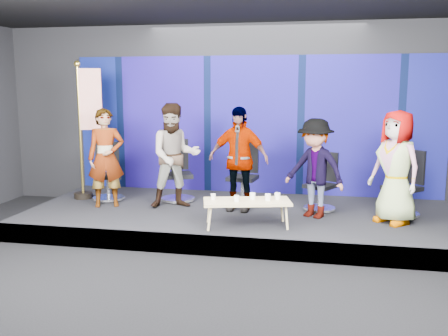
# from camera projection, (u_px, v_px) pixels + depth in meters

# --- Properties ---
(ground) EXTENTS (10.00, 10.00, 0.00)m
(ground) POSITION_uv_depth(u_px,v_px,m) (207.00, 285.00, 5.94)
(ground) COLOR black
(ground) RESTS_ON ground
(room_walls) EXTENTS (10.02, 8.02, 3.51)m
(room_walls) POSITION_uv_depth(u_px,v_px,m) (206.00, 78.00, 5.54)
(room_walls) COLOR black
(room_walls) RESTS_ON ground
(riser) EXTENTS (7.00, 3.00, 0.30)m
(riser) POSITION_uv_depth(u_px,v_px,m) (241.00, 219.00, 8.33)
(riser) COLOR black
(riser) RESTS_ON ground
(backdrop) EXTENTS (7.00, 0.08, 2.60)m
(backdrop) POSITION_uv_depth(u_px,v_px,m) (254.00, 125.00, 9.50)
(backdrop) COLOR #06154F
(backdrop) RESTS_ON riser
(chair_a) EXTENTS (0.77, 0.77, 1.03)m
(chair_a) POSITION_uv_depth(u_px,v_px,m) (108.00, 181.00, 9.02)
(chair_a) COLOR silver
(chair_a) RESTS_ON riser
(panelist_a) EXTENTS (0.72, 0.61, 1.67)m
(panelist_a) POSITION_uv_depth(u_px,v_px,m) (106.00, 158.00, 8.45)
(panelist_a) COLOR black
(panelist_a) RESTS_ON riser
(chair_b) EXTENTS (0.81, 0.81, 1.09)m
(chair_b) POSITION_uv_depth(u_px,v_px,m) (178.00, 181.00, 8.95)
(chair_b) COLOR silver
(chair_b) RESTS_ON riser
(panelist_b) EXTENTS (1.05, 0.95, 1.76)m
(panelist_b) POSITION_uv_depth(u_px,v_px,m) (175.00, 156.00, 8.36)
(panelist_b) COLOR black
(panelist_b) RESTS_ON riser
(chair_c) EXTENTS (0.67, 0.67, 1.06)m
(chair_c) POSITION_uv_depth(u_px,v_px,m) (243.00, 184.00, 8.75)
(chair_c) COLOR silver
(chair_c) RESTS_ON riser
(panelist_c) EXTENTS (1.05, 0.54, 1.72)m
(panelist_c) POSITION_uv_depth(u_px,v_px,m) (238.00, 159.00, 8.17)
(panelist_c) COLOR black
(panelist_c) RESTS_ON riser
(chair_d) EXTENTS (0.73, 0.73, 0.96)m
(chair_d) POSITION_uv_depth(u_px,v_px,m) (321.00, 191.00, 8.28)
(chair_d) COLOR silver
(chair_d) RESTS_ON riser
(panelist_d) EXTENTS (1.16, 0.99, 1.55)m
(panelist_d) POSITION_uv_depth(u_px,v_px,m) (315.00, 168.00, 7.75)
(panelist_d) COLOR black
(panelist_d) RESTS_ON riser
(chair_e) EXTENTS (0.83, 0.83, 1.05)m
(chair_e) POSITION_uv_depth(u_px,v_px,m) (404.00, 194.00, 7.89)
(chair_e) COLOR silver
(chair_e) RESTS_ON riser
(panelist_e) EXTENTS (0.96, 0.97, 1.70)m
(panelist_e) POSITION_uv_depth(u_px,v_px,m) (396.00, 167.00, 7.41)
(panelist_e) COLOR black
(panelist_e) RESTS_ON riser
(coffee_table) EXTENTS (1.36, 0.83, 0.39)m
(coffee_table) POSITION_uv_depth(u_px,v_px,m) (247.00, 202.00, 7.30)
(coffee_table) COLOR tan
(coffee_table) RESTS_ON riser
(mug_a) EXTENTS (0.07, 0.07, 0.09)m
(mug_a) POSITION_uv_depth(u_px,v_px,m) (213.00, 197.00, 7.34)
(mug_a) COLOR white
(mug_a) RESTS_ON coffee_table
(mug_b) EXTENTS (0.08, 0.08, 0.09)m
(mug_b) POSITION_uv_depth(u_px,v_px,m) (237.00, 198.00, 7.22)
(mug_b) COLOR white
(mug_b) RESTS_ON coffee_table
(mug_c) EXTENTS (0.08, 0.08, 0.10)m
(mug_c) POSITION_uv_depth(u_px,v_px,m) (253.00, 196.00, 7.37)
(mug_c) COLOR white
(mug_c) RESTS_ON coffee_table
(mug_d) EXTENTS (0.08, 0.08, 0.10)m
(mug_d) POSITION_uv_depth(u_px,v_px,m) (268.00, 197.00, 7.28)
(mug_d) COLOR white
(mug_d) RESTS_ON coffee_table
(mug_e) EXTENTS (0.08, 0.08, 0.10)m
(mug_e) POSITION_uv_depth(u_px,v_px,m) (277.00, 196.00, 7.36)
(mug_e) COLOR white
(mug_e) RESTS_ON coffee_table
(flag_stand) EXTENTS (0.56, 0.33, 2.48)m
(flag_stand) POSITION_uv_depth(u_px,v_px,m) (87.00, 127.00, 8.96)
(flag_stand) COLOR black
(flag_stand) RESTS_ON riser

